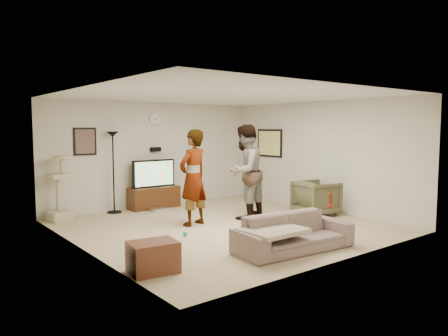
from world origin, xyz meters
TOP-DOWN VIEW (x-y plane):
  - floor at (0.00, 0.00)m, footprint 5.50×5.50m
  - ceiling at (0.00, 0.00)m, footprint 5.50×5.50m
  - wall_back at (0.00, 2.75)m, footprint 5.50×0.04m
  - wall_front at (0.00, -2.75)m, footprint 5.50×0.04m
  - wall_left at (-2.75, 0.00)m, footprint 0.04×5.50m
  - wall_right at (2.75, 0.00)m, footprint 0.04×5.50m
  - wall_clock at (0.00, 2.72)m, footprint 0.26×0.04m
  - wall_speaker at (0.00, 2.69)m, footprint 0.25×0.10m
  - picture_back at (-1.70, 2.73)m, footprint 0.42×0.03m
  - picture_right at (2.73, 1.60)m, footprint 0.03×0.78m
  - tv_stand at (-0.17, 2.50)m, footprint 1.21×0.45m
  - console_box at (-0.25, 2.11)m, footprint 0.40×0.30m
  - tv at (-0.17, 2.50)m, footprint 1.08×0.08m
  - tv_screen at (-0.17, 2.46)m, footprint 1.00×0.01m
  - floor_lamp at (-1.15, 2.55)m, footprint 0.32×0.32m
  - cat_tree at (-2.38, 2.47)m, footprint 0.51×0.51m
  - person_left at (-0.43, 0.44)m, footprint 0.77×0.61m
  - person_right at (0.78, 0.31)m, footprint 1.14×1.01m
  - sofa at (-0.20, -1.98)m, footprint 1.98×0.93m
  - throw_blanket at (-0.63, -1.98)m, footprint 0.91×0.71m
  - beer_bottle at (0.69, -1.98)m, footprint 0.06×0.06m
  - armchair at (2.22, -0.40)m, footprint 0.95×0.93m
  - side_table at (-2.40, -1.54)m, footprint 0.67×0.54m
  - toy_ball at (-1.04, -0.21)m, footprint 0.08×0.08m

SIDE VIEW (x-z plane):
  - floor at x=0.00m, z-range -0.02..0.00m
  - console_box at x=-0.25m, z-range 0.00..0.07m
  - toy_ball at x=-1.04m, z-range 0.00..0.08m
  - side_table at x=-2.40m, z-range 0.00..0.41m
  - tv_stand at x=-0.17m, z-range 0.00..0.50m
  - sofa at x=-0.20m, z-range 0.00..0.56m
  - armchair at x=2.22m, z-range 0.00..0.75m
  - throw_blanket at x=-0.63m, z-range 0.35..0.41m
  - cat_tree at x=-2.38m, z-range 0.00..1.34m
  - beer_bottle at x=0.69m, z-range 0.56..0.81m
  - tv at x=-0.17m, z-range 0.50..1.15m
  - tv_screen at x=-0.17m, z-range 0.54..1.11m
  - floor_lamp at x=-1.15m, z-range 0.00..1.81m
  - person_left at x=-0.43m, z-range 0.00..1.87m
  - person_right at x=0.78m, z-range 0.00..1.96m
  - wall_back at x=0.00m, z-range 0.00..2.50m
  - wall_front at x=0.00m, z-range 0.00..2.50m
  - wall_left at x=-2.75m, z-range 0.00..2.50m
  - wall_right at x=2.75m, z-range 0.00..2.50m
  - wall_speaker at x=0.00m, z-range 1.33..1.43m
  - picture_right at x=2.73m, z-range 1.19..1.81m
  - picture_back at x=-1.70m, z-range 1.34..1.86m
  - wall_clock at x=0.00m, z-range 1.97..2.23m
  - ceiling at x=0.00m, z-range 2.50..2.52m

